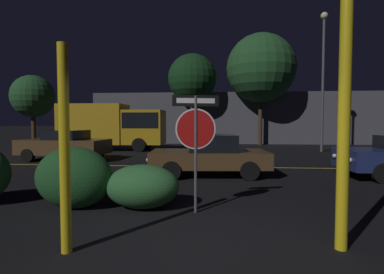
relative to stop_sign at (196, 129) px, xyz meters
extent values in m
plane|color=black|center=(0.23, -1.75, -1.67)|extent=(260.00, 260.00, 0.00)
cube|color=gold|center=(0.23, 6.16, -1.66)|extent=(38.03, 0.12, 0.01)
cylinder|color=#4C4C51|center=(0.00, 0.00, -0.50)|extent=(0.06, 0.06, 2.32)
cylinder|color=white|center=(0.00, 0.00, 0.01)|extent=(0.79, 0.20, 0.81)
cylinder|color=#B71414|center=(0.00, 0.00, 0.01)|extent=(0.73, 0.19, 0.75)
cube|color=black|center=(0.00, 0.00, 0.56)|extent=(0.91, 0.24, 0.22)
cube|color=white|center=(0.00, 0.00, 0.56)|extent=(0.75, 0.21, 0.10)
cylinder|color=yellow|center=(-1.65, -1.98, -0.23)|extent=(0.14, 0.14, 2.87)
cylinder|color=yellow|center=(2.19, -1.55, 0.09)|extent=(0.17, 0.17, 3.51)
ellipsoid|color=#1E4C23|center=(-2.56, 0.09, -1.02)|extent=(1.63, 1.03, 1.29)
ellipsoid|color=#2D6633|center=(-1.13, 0.21, -1.21)|extent=(1.55, 1.11, 0.92)
cube|color=brown|center=(-6.83, 7.74, -1.02)|extent=(4.10, 2.22, 0.69)
cube|color=black|center=(-6.71, 7.73, -0.46)|extent=(1.70, 1.78, 0.44)
cylinder|color=black|center=(-8.13, 6.90, -1.37)|extent=(0.61, 0.24, 0.60)
cylinder|color=black|center=(-7.99, 8.76, -1.37)|extent=(0.61, 0.24, 0.60)
cylinder|color=black|center=(-5.67, 6.72, -1.37)|extent=(0.61, 0.24, 0.60)
cylinder|color=black|center=(-5.54, 8.59, -1.37)|extent=(0.61, 0.24, 0.60)
sphere|color=#F4EFCC|center=(-8.89, 7.28, -0.99)|extent=(0.14, 0.14, 0.14)
sphere|color=#F4EFCC|center=(-8.80, 8.49, -0.99)|extent=(0.14, 0.14, 0.14)
cube|color=brown|center=(0.15, 4.25, -1.10)|extent=(4.04, 2.20, 0.53)
cube|color=black|center=(0.26, 4.26, -0.56)|extent=(1.68, 1.76, 0.55)
cylinder|color=black|center=(-0.99, 3.24, -1.37)|extent=(0.61, 0.24, 0.60)
cylinder|color=black|center=(-1.13, 5.07, -1.37)|extent=(0.61, 0.24, 0.60)
cylinder|color=black|center=(1.42, 3.42, -1.37)|extent=(0.61, 0.24, 0.60)
cylinder|color=black|center=(1.29, 5.26, -1.37)|extent=(0.61, 0.24, 0.60)
sphere|color=#F4EFCC|center=(-1.79, 3.51, -1.07)|extent=(0.14, 0.14, 0.14)
sphere|color=#F4EFCC|center=(-1.88, 4.69, -1.07)|extent=(0.14, 0.14, 0.14)
cylinder|color=black|center=(5.28, 3.31, -1.37)|extent=(0.60, 0.21, 0.60)
cylinder|color=black|center=(5.25, 5.12, -1.37)|extent=(0.60, 0.21, 0.60)
sphere|color=#F4EFCC|center=(4.48, 3.61, -1.02)|extent=(0.14, 0.14, 0.14)
sphere|color=#F4EFCC|center=(4.46, 4.78, -1.02)|extent=(0.14, 0.14, 0.14)
cube|color=gold|center=(-4.32, 13.15, -0.18)|extent=(2.55, 2.24, 2.18)
cube|color=black|center=(-4.32, 13.15, 0.26)|extent=(2.29, 2.28, 0.96)
cube|color=gold|center=(-7.63, 13.12, 0.02)|extent=(4.14, 2.39, 2.57)
cylinder|color=black|center=(-4.40, 14.28, -1.25)|extent=(0.84, 0.29, 0.84)
cylinder|color=black|center=(-4.37, 12.03, -1.25)|extent=(0.84, 0.29, 0.84)
cylinder|color=black|center=(-8.38, 14.23, -1.25)|extent=(0.84, 0.29, 0.84)
cylinder|color=black|center=(-8.35, 11.98, -1.25)|extent=(0.84, 0.29, 0.84)
cylinder|color=#4C4C51|center=(6.77, 12.93, 2.31)|extent=(0.16, 0.16, 7.95)
sphere|color=#F9E5B2|center=(6.77, 12.93, 6.50)|extent=(0.43, 0.43, 0.43)
cylinder|color=#422D1E|center=(3.81, 18.27, 0.39)|extent=(0.32, 0.32, 4.12)
sphere|color=#235128|center=(3.81, 18.27, 4.40)|extent=(5.40, 5.40, 5.40)
cylinder|color=#422D1E|center=(-1.63, 18.33, 0.31)|extent=(0.32, 0.32, 3.95)
sphere|color=#143819|center=(-1.63, 18.33, 3.69)|extent=(3.90, 3.90, 3.90)
cylinder|color=#422D1E|center=(-13.80, 16.19, -0.34)|extent=(0.32, 0.32, 2.65)
sphere|color=#235128|center=(-13.80, 16.19, 2.15)|extent=(3.24, 3.24, 3.24)
cube|color=#4C4C56|center=(3.13, 20.73, 0.49)|extent=(26.73, 3.34, 4.30)
camera|label=1|loc=(0.43, -5.89, 0.14)|focal=28.00mm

